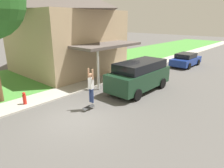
# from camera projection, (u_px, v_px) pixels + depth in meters

# --- Properties ---
(ground_plane) EXTENTS (120.00, 120.00, 0.00)m
(ground_plane) POSITION_uv_depth(u_px,v_px,m) (74.00, 118.00, 10.11)
(ground_plane) COLOR #54514F
(lawn) EXTENTS (10.00, 80.00, 0.08)m
(lawn) POSITION_uv_depth(u_px,v_px,m) (72.00, 70.00, 19.43)
(lawn) COLOR #478E38
(lawn) RESTS_ON ground_plane
(sidewalk) EXTENTS (1.80, 80.00, 0.10)m
(sidewalk) POSITION_uv_depth(u_px,v_px,m) (105.00, 79.00, 16.64)
(sidewalk) COLOR #ADA89E
(sidewalk) RESTS_ON ground_plane
(house) EXTENTS (11.05, 8.91, 7.74)m
(house) POSITION_uv_depth(u_px,v_px,m) (65.00, 27.00, 18.39)
(house) COLOR tan
(house) RESTS_ON lawn
(suv_parked) EXTENTS (2.18, 5.06, 2.07)m
(suv_parked) POSITION_uv_depth(u_px,v_px,m) (139.00, 75.00, 13.72)
(suv_parked) COLOR #193823
(suv_parked) RESTS_ON ground_plane
(car_down_street) EXTENTS (1.97, 4.25, 1.38)m
(car_down_street) POSITION_uv_depth(u_px,v_px,m) (186.00, 60.00, 21.30)
(car_down_street) COLOR navy
(car_down_street) RESTS_ON ground_plane
(skateboarder) EXTENTS (0.41, 0.22, 1.88)m
(skateboarder) POSITION_uv_depth(u_px,v_px,m) (91.00, 86.00, 10.64)
(skateboarder) COLOR navy
(skateboarder) RESTS_ON ground_plane
(skateboard) EXTENTS (0.22, 0.77, 0.21)m
(skateboard) POSITION_uv_depth(u_px,v_px,m) (89.00, 107.00, 10.97)
(skateboard) COLOR black
(skateboard) RESTS_ON ground_plane
(fire_hydrant) EXTENTS (0.20, 0.20, 0.73)m
(fire_hydrant) POSITION_uv_depth(u_px,v_px,m) (24.00, 98.00, 11.44)
(fire_hydrant) COLOR red
(fire_hydrant) RESTS_ON sidewalk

